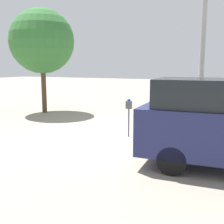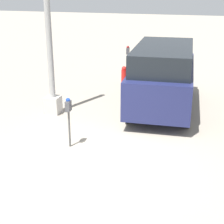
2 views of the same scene
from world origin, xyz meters
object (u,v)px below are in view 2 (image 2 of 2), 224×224
parking_meter_near (69,111)px  parked_van (163,75)px  lamp_post (50,50)px  parking_meter_far (128,56)px  fire_hydrant (124,76)px

parking_meter_near → parked_van: parked_van is taller
lamp_post → parking_meter_near: bearing=-145.5°
parking_meter_far → lamp_post: 4.48m
parked_van → parking_meter_near: bearing=148.9°
parking_meter_near → lamp_post: bearing=30.2°
parking_meter_far → lamp_post: lamp_post is taller
parking_meter_near → lamp_post: (2.07, 1.42, 1.05)m
parking_meter_far → parked_van: parked_van is taller
lamp_post → parked_van: bearing=-67.1°
parking_meter_far → lamp_post: bearing=157.0°
fire_hydrant → parking_meter_far: bearing=-7.2°
parking_meter_near → parking_meter_far: parking_meter_far is taller
parking_meter_near → parked_van: 3.89m
lamp_post → fire_hydrant: 4.31m
parking_meter_near → fire_hydrant: (5.83, 0.07, -0.57)m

